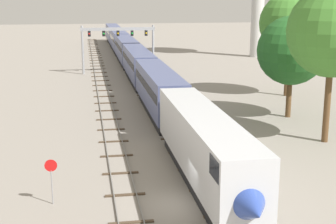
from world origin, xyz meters
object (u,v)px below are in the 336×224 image
at_px(trackside_tree_right, 292,51).
at_px(trackside_tree_mid, 333,32).
at_px(passenger_train, 131,56).
at_px(stop_sign, 51,175).
at_px(trackside_tree_left, 290,23).
at_px(signal_gantry, 118,38).

bearing_deg(trackside_tree_right, trackside_tree_mid, -92.87).
distance_m(passenger_train, stop_sign, 54.03).
distance_m(trackside_tree_left, trackside_tree_mid, 20.41).
bearing_deg(trackside_tree_mid, signal_gantry, 109.73).
distance_m(trackside_tree_mid, trackside_tree_right, 9.47).
height_order(passenger_train, trackside_tree_right, trackside_tree_right).
xyz_separation_m(stop_sign, trackside_tree_left, (27.57, 29.39, 7.29)).
bearing_deg(stop_sign, passenger_train, 79.33).
relative_size(signal_gantry, trackside_tree_left, 0.93).
bearing_deg(passenger_train, signal_gantry, -145.46).
xyz_separation_m(stop_sign, trackside_tree_right, (23.26, 18.66, 5.13)).
relative_size(passenger_train, stop_sign, 42.28).
xyz_separation_m(passenger_train, trackside_tree_left, (17.57, -23.70, 6.55)).
bearing_deg(passenger_train, trackside_tree_mid, -73.61).
xyz_separation_m(passenger_train, trackside_tree_mid, (12.81, -43.54, 6.96)).
height_order(passenger_train, trackside_tree_left, trackside_tree_left).
distance_m(stop_sign, trackside_tree_right, 30.26).
distance_m(stop_sign, trackside_tree_left, 40.95).
relative_size(stop_sign, trackside_tree_left, 0.22).
relative_size(trackside_tree_left, trackside_tree_mid, 0.96).
relative_size(trackside_tree_left, trackside_tree_right, 1.23).
relative_size(passenger_train, trackside_tree_right, 11.52).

